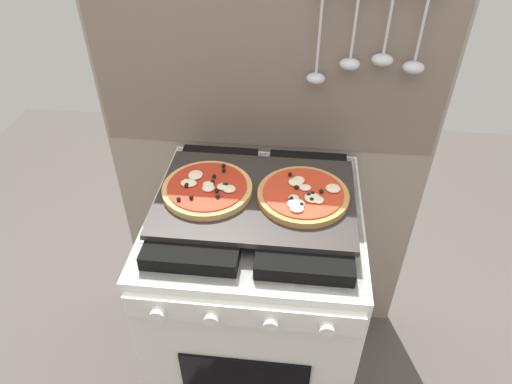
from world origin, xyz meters
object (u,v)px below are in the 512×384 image
object	(u,v)px
stove	(256,302)
pizza_right	(303,195)
baking_tray	(256,197)
pizza_left	(207,189)

from	to	relation	value
stove	pizza_right	world-z (taller)	pizza_right
stove	baking_tray	size ratio (longest dim) A/B	1.67
baking_tray	pizza_right	bearing A→B (deg)	-0.04
baking_tray	pizza_right	distance (m)	0.13
stove	pizza_left	xyz separation A→B (m)	(-0.14, 0.00, 0.48)
stove	pizza_left	size ratio (longest dim) A/B	3.62
stove	pizza_left	bearing A→B (deg)	179.86
baking_tray	pizza_left	bearing A→B (deg)	-179.44
stove	pizza_right	size ratio (longest dim) A/B	3.62
stove	baking_tray	bearing A→B (deg)	90.00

